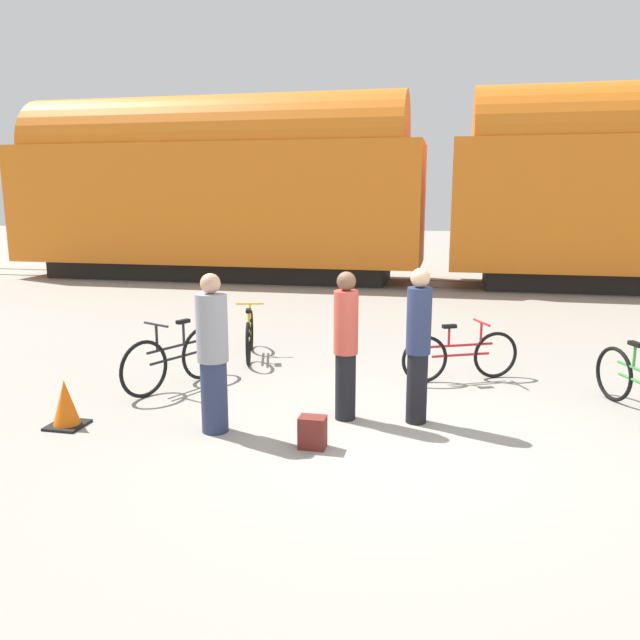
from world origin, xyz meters
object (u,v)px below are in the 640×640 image
Objects in this scene: bicycle_black at (175,359)px; person_in_navy at (418,344)px; bicycle_maroon at (461,356)px; freight_train at (438,184)px; person_in_grey at (213,354)px; traffic_cone at (66,405)px; backpack at (312,432)px; bicycle_yellow at (250,335)px; person_in_red at (346,345)px.

person_in_navy is (3.31, -0.66, 0.53)m from bicycle_black.
freight_train is at bearing 93.78° from bicycle_maroon.
bicycle_maroon is 3.76m from person_in_grey.
traffic_cone is (-3.90, -0.97, -0.68)m from person_in_navy.
bicycle_yellow is at bearing 117.91° from backpack.
backpack is at bearing -68.89° from person_in_navy.
bicycle_maroon is 0.98× the size of bicycle_black.
freight_train is 9.90m from bicycle_yellow.
bicycle_yellow is 3.24m from person_in_red.
backpack is (2.29, -1.64, -0.23)m from bicycle_black.
person_in_navy is (0.83, 0.06, 0.03)m from person_in_red.
bicycle_black is at bearing -134.47° from person_in_grey.
person_in_red reaches higher than bicycle_maroon.
bicycle_yellow is 0.93× the size of person_in_grey.
bicycle_maroon is at bearing 32.21° from traffic_cone.
backpack is at bearing -15.61° from person_in_red.
bicycle_black is (-3.18, -10.95, -2.50)m from freight_train.
bicycle_maroon is at bearing 141.28° from person_in_navy.
person_in_red is at bearing -16.03° from bicycle_black.
person_in_grey reaches higher than bicycle_maroon.
person_in_grey is 1.53m from person_in_red.
freight_train is at bearing 73.81° from bicycle_black.
traffic_cone is at bearing 179.71° from backpack.
person_in_grey is 5.24× the size of backpack.
traffic_cone is at bearing -109.95° from bicycle_black.
traffic_cone is at bearing -77.46° from person_in_red.
backpack is (-0.19, -0.92, -0.73)m from person_in_red.
freight_train is 11.77m from person_in_navy.
bicycle_black is 3.42m from person_in_navy.
person_in_grey reaches higher than person_in_red.
bicycle_yellow is (-3.34, 0.62, 0.00)m from bicycle_maroon.
backpack is (1.81, -3.41, -0.19)m from bicycle_yellow.
bicycle_black reaches higher than bicycle_yellow.
traffic_cone is (-4.42, -2.78, -0.11)m from bicycle_maroon.
person_in_red is at bearing 78.30° from backpack.
traffic_cone is (-2.88, 0.01, 0.08)m from backpack.
person_in_grey is at bearing -99.43° from freight_train.
person_in_navy is (-0.52, -1.82, 0.57)m from bicycle_maroon.
bicycle_black is at bearing 144.51° from backpack.
bicycle_black is 2.63m from person_in_red.
bicycle_black is 4.87× the size of backpack.
person_in_navy is at bearing 43.97° from backpack.
freight_train is 14.69× the size of person_in_grey.
freight_train reaches higher than bicycle_black.
traffic_cone is (-1.08, -3.40, -0.11)m from bicycle_yellow.
bicycle_maroon is (0.65, -9.79, -2.54)m from freight_train.
person_in_grey is at bearing -51.34° from bicycle_black.
freight_train is 10.14m from bicycle_maroon.
person_in_grey is (-2.05, -12.36, -2.00)m from freight_train.
person_in_navy is at bearing 13.92° from traffic_cone.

